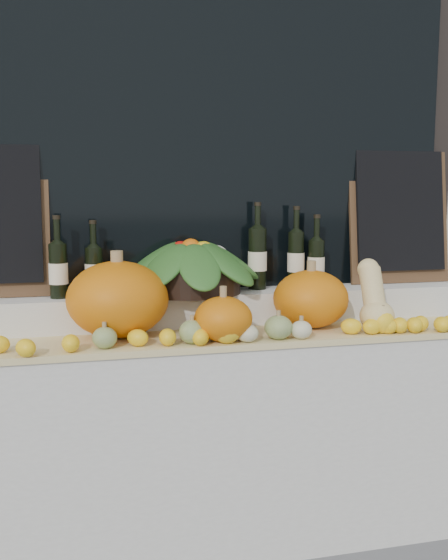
{
  "coord_description": "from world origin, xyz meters",
  "views": [
    {
      "loc": [
        -0.58,
        -0.93,
        1.47
      ],
      "look_at": [
        0.0,
        1.45,
        1.12
      ],
      "focal_mm": 40.0,
      "sensor_mm": 36.0,
      "label": 1
    }
  ],
  "objects_px": {
    "produce_bowl": "(191,266)",
    "pumpkin_right": "(311,299)",
    "pumpkin_left": "(118,299)",
    "butternut_squash": "(374,300)",
    "wine_bottle_tall": "(257,258)"
  },
  "relations": [
    {
      "from": "produce_bowl",
      "to": "pumpkin_right",
      "type": "bearing_deg",
      "value": -21.93
    },
    {
      "from": "pumpkin_left",
      "to": "butternut_squash",
      "type": "distance_m",
      "value": 1.04
    },
    {
      "from": "pumpkin_right",
      "to": "pumpkin_left",
      "type": "bearing_deg",
      "value": 178.98
    },
    {
      "from": "produce_bowl",
      "to": "pumpkin_left",
      "type": "bearing_deg",
      "value": -151.48
    },
    {
      "from": "butternut_squash",
      "to": "produce_bowl",
      "type": "xyz_separation_m",
      "value": [
        -0.71,
        0.3,
        0.13
      ]
    },
    {
      "from": "pumpkin_left",
      "to": "butternut_squash",
      "type": "relative_size",
      "value": 1.37
    },
    {
      "from": "butternut_squash",
      "to": "produce_bowl",
      "type": "distance_m",
      "value": 0.78
    },
    {
      "from": "pumpkin_right",
      "to": "butternut_squash",
      "type": "relative_size",
      "value": 1.09
    },
    {
      "from": "pumpkin_right",
      "to": "butternut_squash",
      "type": "xyz_separation_m",
      "value": [
        0.23,
        -0.11,
        0.0
      ]
    },
    {
      "from": "pumpkin_right",
      "to": "produce_bowl",
      "type": "height_order",
      "value": "produce_bowl"
    },
    {
      "from": "produce_bowl",
      "to": "wine_bottle_tall",
      "type": "xyz_separation_m",
      "value": [
        0.31,
        0.04,
        0.02
      ]
    },
    {
      "from": "butternut_squash",
      "to": "produce_bowl",
      "type": "height_order",
      "value": "produce_bowl"
    },
    {
      "from": "pumpkin_left",
      "to": "produce_bowl",
      "type": "height_order",
      "value": "produce_bowl"
    },
    {
      "from": "pumpkin_right",
      "to": "produce_bowl",
      "type": "xyz_separation_m",
      "value": [
        -0.47,
        0.19,
        0.13
      ]
    },
    {
      "from": "produce_bowl",
      "to": "butternut_squash",
      "type": "bearing_deg",
      "value": -22.79
    }
  ]
}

